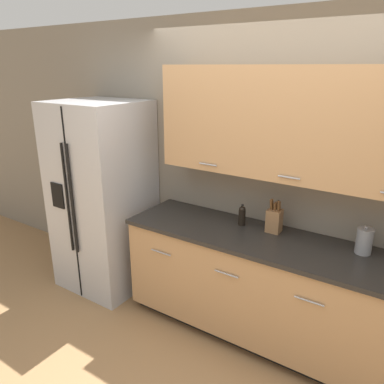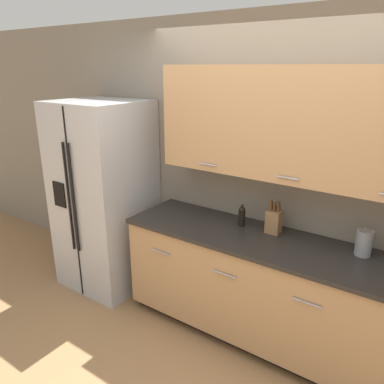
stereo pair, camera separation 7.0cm
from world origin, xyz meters
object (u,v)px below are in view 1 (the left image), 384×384
at_px(refrigerator, 103,197).
at_px(steel_canister, 364,241).
at_px(knife_block, 274,220).
at_px(oil_bottle, 242,215).

relative_size(refrigerator, steel_canister, 9.19).
height_order(refrigerator, steel_canister, refrigerator).
distance_m(refrigerator, knife_block, 1.72).
bearing_deg(steel_canister, knife_block, -179.58).
bearing_deg(oil_bottle, knife_block, 4.29).
xyz_separation_m(knife_block, steel_canister, (0.67, 0.00, -0.01)).
relative_size(refrigerator, knife_block, 6.72).
xyz_separation_m(refrigerator, oil_bottle, (1.44, 0.20, 0.06)).
relative_size(knife_block, oil_bottle, 1.53).
relative_size(oil_bottle, steel_canister, 0.90).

